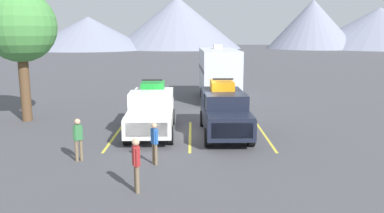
{
  "coord_description": "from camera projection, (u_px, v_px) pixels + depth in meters",
  "views": [
    {
      "loc": [
        0.09,
        -18.46,
        4.87
      ],
      "look_at": [
        0.0,
        0.59,
        1.2
      ],
      "focal_mm": 37.03,
      "sensor_mm": 36.0,
      "label": 1
    }
  ],
  "objects": [
    {
      "name": "ground_plane",
      "position": [
        192.0,
        133.0,
        19.04
      ],
      "size": [
        240.0,
        240.0,
        0.0
      ],
      "primitive_type": "plane",
      "color": "#47474C"
    },
    {
      "name": "pickup_truck_a",
      "position": [
        153.0,
        109.0,
        19.04
      ],
      "size": [
        2.28,
        5.54,
        2.49
      ],
      "color": "white",
      "rests_on": "ground"
    },
    {
      "name": "pickup_truck_b",
      "position": [
        226.0,
        110.0,
        18.74
      ],
      "size": [
        2.24,
        5.52,
        2.58
      ],
      "color": "black",
      "rests_on": "ground"
    },
    {
      "name": "lot_stripe_a",
      "position": [
        117.0,
        135.0,
        18.66
      ],
      "size": [
        0.12,
        5.5,
        0.01
      ],
      "primitive_type": "cube",
      "color": "gold",
      "rests_on": "ground"
    },
    {
      "name": "lot_stripe_b",
      "position": [
        192.0,
        135.0,
        18.64
      ],
      "size": [
        0.12,
        5.5,
        0.01
      ],
      "primitive_type": "cube",
      "color": "gold",
      "rests_on": "ground"
    },
    {
      "name": "lot_stripe_c",
      "position": [
        267.0,
        135.0,
        18.62
      ],
      "size": [
        0.12,
        5.5,
        0.01
      ],
      "primitive_type": "cube",
      "color": "gold",
      "rests_on": "ground"
    },
    {
      "name": "camper_trailer_a",
      "position": [
        221.0,
        71.0,
        28.15
      ],
      "size": [
        2.69,
        7.84,
        3.86
      ],
      "color": "silver",
      "rests_on": "ground"
    },
    {
      "name": "person_a",
      "position": [
        138.0,
        161.0,
        11.94
      ],
      "size": [
        0.27,
        0.36,
        1.71
      ],
      "color": "#726047",
      "rests_on": "ground"
    },
    {
      "name": "person_b",
      "position": [
        80.0,
        137.0,
        14.85
      ],
      "size": [
        0.33,
        0.28,
        1.64
      ],
      "color": "#726047",
      "rests_on": "ground"
    },
    {
      "name": "person_c",
      "position": [
        156.0,
        141.0,
        14.46
      ],
      "size": [
        0.29,
        0.3,
        1.58
      ],
      "color": "#726047",
      "rests_on": "ground"
    },
    {
      "name": "tree_a",
      "position": [
        22.0,
        21.0,
        20.77
      ],
      "size": [
        3.78,
        3.78,
        7.73
      ],
      "color": "brown",
      "rests_on": "ground"
    },
    {
      "name": "mountain_ridge",
      "position": [
        208.0,
        24.0,
        107.36
      ],
      "size": [
        136.17,
        42.48,
        17.54
      ],
      "color": "gray",
      "rests_on": "ground"
    }
  ]
}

